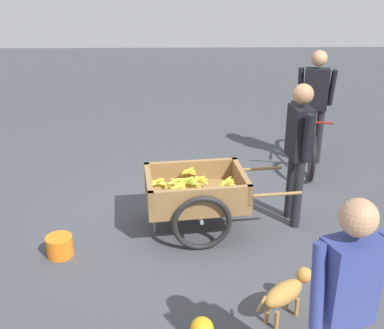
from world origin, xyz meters
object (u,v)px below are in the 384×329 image
(vendor_person, at_px, (299,142))
(fruit_cart, at_px, (196,194))
(bystander_person, at_px, (346,297))
(bicycle, at_px, (311,144))
(cyclist_person, at_px, (315,97))
(dog, at_px, (287,291))
(plastic_bucket, at_px, (60,246))

(vendor_person, bearing_deg, fruit_cart, 7.09)
(vendor_person, relative_size, bystander_person, 1.00)
(bicycle, distance_m, bystander_person, 4.39)
(cyclist_person, bearing_deg, dog, 72.77)
(fruit_cart, height_order, bicycle, bicycle)
(dog, height_order, plastic_bucket, dog)
(vendor_person, height_order, bystander_person, vendor_person)
(vendor_person, xyz_separation_m, bicycle, (-0.62, -1.63, -0.65))
(fruit_cart, height_order, vendor_person, vendor_person)
(vendor_person, distance_m, bicycle, 1.86)
(vendor_person, distance_m, cyclist_person, 1.90)
(plastic_bucket, bearing_deg, bicycle, -144.36)
(cyclist_person, xyz_separation_m, dog, (1.06, 3.42, -0.75))
(fruit_cart, bearing_deg, dog, 116.06)
(bystander_person, bearing_deg, vendor_person, -96.82)
(fruit_cart, height_order, dog, fruit_cart)
(fruit_cart, xyz_separation_m, plastic_bucket, (1.43, 0.51, -0.33))
(fruit_cart, bearing_deg, vendor_person, -172.91)
(fruit_cart, relative_size, bystander_person, 1.05)
(bicycle, xyz_separation_m, cyclist_person, (-0.03, -0.15, 0.67))
(fruit_cart, bearing_deg, plastic_bucket, 19.68)
(vendor_person, xyz_separation_m, plastic_bucket, (2.58, 0.65, -0.89))
(fruit_cart, bearing_deg, cyclist_person, -132.95)
(dog, xyz_separation_m, plastic_bucket, (2.16, -0.98, -0.16))
(bystander_person, bearing_deg, cyclist_person, -102.34)
(fruit_cart, relative_size, plastic_bucket, 6.29)
(bicycle, distance_m, cyclist_person, 0.69)
(fruit_cart, relative_size, bicycle, 1.06)
(bicycle, distance_m, dog, 3.43)
(cyclist_person, distance_m, dog, 3.66)
(vendor_person, height_order, plastic_bucket, vendor_person)
(dog, bearing_deg, vendor_person, -104.12)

